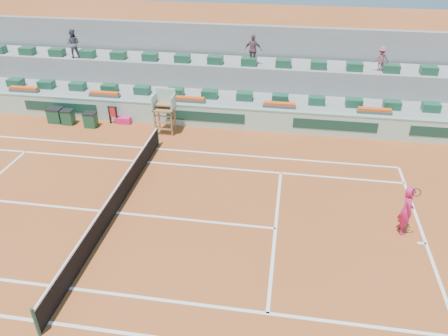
{
  "coord_description": "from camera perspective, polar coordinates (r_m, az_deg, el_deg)",
  "views": [
    {
      "loc": [
        6.54,
        -13.27,
        10.55
      ],
      "look_at": [
        4.0,
        2.5,
        1.0
      ],
      "focal_mm": 35.0,
      "sensor_mm": 36.0,
      "label": 1
    }
  ],
  "objects": [
    {
      "name": "tennis_net",
      "position": [
        17.87,
        -14.12,
        -4.32
      ],
      "size": [
        0.1,
        11.97,
        1.1
      ],
      "color": "black",
      "rests_on": "ground"
    },
    {
      "name": "spectator_mid",
      "position": [
        26.27,
        3.84,
        15.16
      ],
      "size": [
        1.05,
        0.54,
        1.72
      ],
      "primitive_type": "imported",
      "rotation": [
        0.0,
        0.0,
        3.02
      ],
      "color": "#714B54",
      "rests_on": "seating_tier_upper"
    },
    {
      "name": "court_lines",
      "position": [
        18.17,
        -13.91,
        -5.67
      ],
      "size": [
        23.89,
        11.09,
        0.01
      ],
      "color": "white",
      "rests_on": "ground"
    },
    {
      "name": "stadium_back_wall",
      "position": [
        29.16,
        -4.33,
        14.16
      ],
      "size": [
        36.0,
        0.4,
        4.4
      ],
      "primitive_type": "cube",
      "color": "gray",
      "rests_on": "ground"
    },
    {
      "name": "spectator_right",
      "position": [
        26.65,
        19.84,
        13.28
      ],
      "size": [
        0.91,
        0.56,
        1.36
      ],
      "primitive_type": "imported",
      "rotation": [
        0.0,
        0.0,
        3.21
      ],
      "color": "#9B4D55",
      "rests_on": "seating_tier_upper"
    },
    {
      "name": "tennis_player",
      "position": [
        17.45,
        22.74,
        -5.09
      ],
      "size": [
        0.5,
        0.93,
        2.28
      ],
      "color": "#E71E68",
      "rests_on": "ground"
    },
    {
      "name": "player_bag",
      "position": [
        25.51,
        -13.04,
        6.09
      ],
      "size": [
        0.84,
        0.37,
        0.37
      ],
      "primitive_type": "cube",
      "color": "#E71E68",
      "rests_on": "ground"
    },
    {
      "name": "seating_tier_upper",
      "position": [
        27.96,
        -5.01,
        11.45
      ],
      "size": [
        36.0,
        2.4,
        2.6
      ],
      "primitive_type": "cube",
      "color": "gray",
      "rests_on": "ground"
    },
    {
      "name": "seat_row_lower",
      "position": [
        25.66,
        -6.33,
        9.85
      ],
      "size": [
        32.9,
        0.6,
        0.44
      ],
      "color": "#194C33",
      "rests_on": "seating_tier_lower"
    },
    {
      "name": "drink_cooler_b",
      "position": [
        26.22,
        -19.72,
        6.29
      ],
      "size": [
        0.65,
        0.57,
        0.84
      ],
      "color": "#17452B",
      "rests_on": "ground"
    },
    {
      "name": "ground",
      "position": [
        18.17,
        -13.91,
        -5.68
      ],
      "size": [
        90.0,
        90.0,
        0.0
      ],
      "primitive_type": "plane",
      "color": "#9A471D",
      "rests_on": "ground"
    },
    {
      "name": "flower_planters",
      "position": [
        25.4,
        -10.1,
        9.13
      ],
      "size": [
        26.8,
        0.36,
        0.28
      ],
      "color": "#505050",
      "rests_on": "seating_tier_lower"
    },
    {
      "name": "towel_rack",
      "position": [
        25.46,
        -14.31,
        6.9
      ],
      "size": [
        0.57,
        0.09,
        1.03
      ],
      "color": "black",
      "rests_on": "ground"
    },
    {
      "name": "spectator_left",
      "position": [
        29.0,
        -19.11,
        15.12
      ],
      "size": [
        0.93,
        0.78,
        1.73
      ],
      "primitive_type": "imported",
      "rotation": [
        0.0,
        0.0,
        3.3
      ],
      "color": "#51515E",
      "rests_on": "seating_tier_upper"
    },
    {
      "name": "drink_cooler_a",
      "position": [
        25.47,
        -17.04,
        6.05
      ],
      "size": [
        0.68,
        0.59,
        0.84
      ],
      "color": "#17452B",
      "rests_on": "ground"
    },
    {
      "name": "umpire_chair",
      "position": [
        23.56,
        -7.77,
        8.11
      ],
      "size": [
        1.1,
        0.9,
        2.4
      ],
      "color": "brown",
      "rests_on": "ground"
    },
    {
      "name": "seat_row_upper",
      "position": [
        26.94,
        -5.46,
        14.08
      ],
      "size": [
        32.9,
        0.6,
        0.44
      ],
      "color": "#194C33",
      "rests_on": "seating_tier_upper"
    },
    {
      "name": "drink_cooler_c",
      "position": [
        26.72,
        -21.15,
        6.46
      ],
      "size": [
        0.8,
        0.69,
        0.84
      ],
      "color": "#17452B",
      "rests_on": "ground"
    },
    {
      "name": "advertising_hoarding",
      "position": [
        24.79,
        -6.94,
        7.07
      ],
      "size": [
        36.0,
        0.34,
        1.26
      ],
      "color": "#A3CEB8",
      "rests_on": "ground"
    },
    {
      "name": "seating_tier_lower",
      "position": [
        26.76,
        -5.74,
        8.9
      ],
      "size": [
        36.0,
        4.0,
        1.2
      ],
      "primitive_type": "cube",
      "color": "gray",
      "rests_on": "ground"
    }
  ]
}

